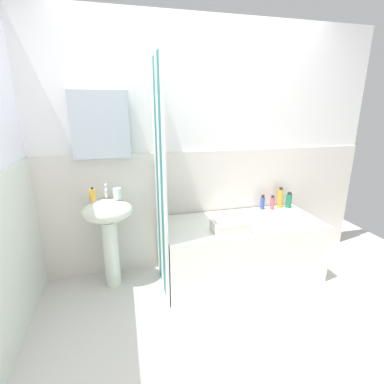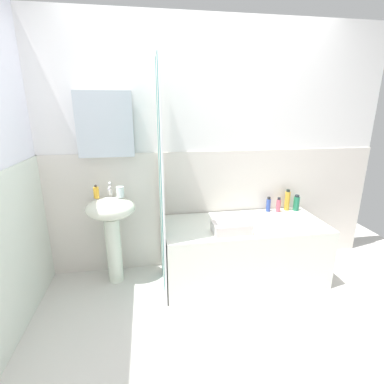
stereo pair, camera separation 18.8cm
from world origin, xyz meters
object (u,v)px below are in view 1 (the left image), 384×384
at_px(conditioner_bottle, 289,200).
at_px(shampoo_bottle, 280,198).
at_px(soap_dispenser, 93,195).
at_px(toothbrush_cup, 117,194).
at_px(bathtub, 240,249).
at_px(towel_folded, 231,226).
at_px(lotion_bottle, 262,203).
at_px(body_wash_bottle, 272,203).
at_px(sink, 109,224).

bearing_deg(conditioner_bottle, shampoo_bottle, 166.80).
distance_m(soap_dispenser, toothbrush_cup, 0.21).
distance_m(bathtub, conditioner_bottle, 0.79).
relative_size(toothbrush_cup, towel_folded, 0.30).
height_order(bathtub, lotion_bottle, lotion_bottle).
height_order(conditioner_bottle, shampoo_bottle, shampoo_bottle).
bearing_deg(conditioner_bottle, body_wash_bottle, -176.56).
xyz_separation_m(body_wash_bottle, lotion_bottle, (-0.10, 0.03, 0.00)).
distance_m(sink, bathtub, 1.27).
xyz_separation_m(toothbrush_cup, conditioner_bottle, (1.78, 0.09, -0.23)).
distance_m(sink, towel_folded, 1.08).
bearing_deg(lotion_bottle, toothbrush_cup, -175.87).
xyz_separation_m(shampoo_bottle, body_wash_bottle, (-0.11, -0.03, -0.03)).
distance_m(soap_dispenser, towel_folded, 1.23).
bearing_deg(soap_dispenser, shampoo_bottle, 3.30).
bearing_deg(bathtub, soap_dispenser, 173.10).
distance_m(sink, toothbrush_cup, 0.29).
height_order(bathtub, towel_folded, towel_folded).
xyz_separation_m(bathtub, towel_folded, (-0.18, -0.18, 0.33)).
height_order(lotion_bottle, towel_folded, lotion_bottle).
xyz_separation_m(toothbrush_cup, bathtub, (1.13, -0.16, -0.60)).
distance_m(conditioner_bottle, body_wash_bottle, 0.21).
distance_m(toothbrush_cup, bathtub, 1.28).
bearing_deg(conditioner_bottle, sink, -176.66).
height_order(conditioner_bottle, body_wash_bottle, conditioner_bottle).
xyz_separation_m(toothbrush_cup, shampoo_bottle, (1.68, 0.11, -0.21)).
bearing_deg(soap_dispenser, body_wash_bottle, 2.40).
xyz_separation_m(lotion_bottle, towel_folded, (-0.53, -0.44, -0.03)).
xyz_separation_m(sink, body_wash_bottle, (1.67, 0.10, 0.03)).
bearing_deg(body_wash_bottle, soap_dispenser, -177.60).
distance_m(toothbrush_cup, conditioner_bottle, 1.79).
xyz_separation_m(sink, soap_dispenser, (-0.11, 0.02, 0.28)).
relative_size(sink, body_wash_bottle, 5.41).
relative_size(soap_dispenser, body_wash_bottle, 0.80).
bearing_deg(lotion_bottle, conditioner_bottle, -3.39).
height_order(sink, conditioner_bottle, sink).
height_order(toothbrush_cup, body_wash_bottle, toothbrush_cup).
distance_m(bathtub, shampoo_bottle, 0.73).
relative_size(soap_dispenser, towel_folded, 0.38).
bearing_deg(soap_dispenser, sink, -11.47).
relative_size(shampoo_bottle, lotion_bottle, 1.44).
height_order(shampoo_bottle, body_wash_bottle, shampoo_bottle).
xyz_separation_m(sink, towel_folded, (1.04, -0.32, 0.00)).
height_order(sink, bathtub, sink).
bearing_deg(conditioner_bottle, toothbrush_cup, -177.15).
height_order(soap_dispenser, lotion_bottle, soap_dispenser).
bearing_deg(bathtub, sink, 173.52).
distance_m(toothbrush_cup, body_wash_bottle, 1.59).
bearing_deg(shampoo_bottle, bathtub, -154.10).
distance_m(sink, shampoo_bottle, 1.78).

